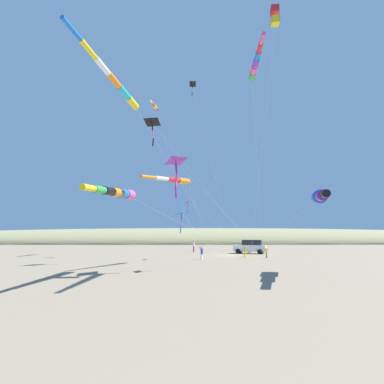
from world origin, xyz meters
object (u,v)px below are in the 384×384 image
at_px(kite_windsock_teal_far_right, 320,196).
at_px(kite_delta_white_trailing, 181,213).
at_px(person_bystander_far, 266,252).
at_px(kite_delta_rainbow_low_near, 188,202).
at_px(kite_windsock_long_streamer_right, 174,180).
at_px(kite_delta_blue_topmost, 176,161).
at_px(kite_windsock_black_fish_shape, 155,106).
at_px(kite_delta_striped_overhead, 192,85).
at_px(kite_windsock_green_low_center, 118,193).
at_px(kite_windsock_magenta_far_left, 117,84).
at_px(kite_box_purple_drifting, 275,16).
at_px(person_child_green_jacket, 202,252).
at_px(person_child_grey_jacket, 245,251).
at_px(person_adult_flyer, 194,245).
at_px(parked_car, 250,247).
at_px(kite_windsock_red_high_left, 255,65).
at_px(kite_delta_long_streamer_left, 152,123).
at_px(cooler_box, 250,251).

xyz_separation_m(kite_windsock_teal_far_right, kite_delta_white_trailing, (2.52, 8.84, -0.86)).
distance_m(person_bystander_far, kite_delta_rainbow_low_near, 10.32).
bearing_deg(kite_windsock_long_streamer_right, kite_delta_rainbow_low_near, -12.06).
xyz_separation_m(kite_delta_rainbow_low_near, kite_delta_blue_topmost, (-10.97, 0.85, 1.61)).
xyz_separation_m(kite_windsock_black_fish_shape, kite_delta_white_trailing, (-17.96, -4.38, -16.56)).
bearing_deg(kite_delta_striped_overhead, kite_windsock_green_low_center, 164.10).
bearing_deg(kite_windsock_magenta_far_left, kite_windsock_black_fish_shape, 2.29).
bearing_deg(kite_box_purple_drifting, kite_windsock_teal_far_right, -113.00).
xyz_separation_m(person_child_green_jacket, kite_windsock_long_streamer_right, (-5.09, 2.62, 6.56)).
distance_m(person_child_grey_jacket, person_bystander_far, 2.37).
height_order(person_adult_flyer, kite_delta_blue_topmost, kite_delta_blue_topmost).
height_order(parked_car, kite_windsock_red_high_left, kite_windsock_red_high_left).
bearing_deg(kite_windsock_magenta_far_left, kite_delta_blue_topmost, -32.08).
bearing_deg(kite_windsock_green_low_center, kite_delta_long_streamer_left, -6.24).
bearing_deg(person_bystander_far, kite_delta_rainbow_low_near, 100.86).
relative_size(kite_windsock_magenta_far_left, kite_windsock_black_fish_shape, 0.81).
bearing_deg(kite_delta_white_trailing, kite_windsock_black_fish_shape, 13.70).
height_order(kite_delta_striped_overhead, kite_delta_white_trailing, kite_delta_striped_overhead).
bearing_deg(kite_windsock_magenta_far_left, kite_box_purple_drifting, -68.82).
xyz_separation_m(person_child_green_jacket, kite_windsock_teal_far_right, (-12.08, -7.00, 4.14)).
relative_size(cooler_box, kite_windsock_black_fish_shape, 0.03).
bearing_deg(kite_delta_blue_topmost, kite_box_purple_drifting, -96.75).
bearing_deg(kite_delta_long_streamer_left, kite_windsock_magenta_far_left, 177.44).
xyz_separation_m(kite_windsock_red_high_left, kite_windsock_teal_far_right, (0.14, -3.86, -8.89)).
relative_size(kite_box_purple_drifting, kite_delta_rainbow_low_near, 1.95).
height_order(cooler_box, kite_box_purple_drifting, kite_box_purple_drifting).
distance_m(cooler_box, kite_delta_long_streamer_left, 24.44).
bearing_deg(kite_delta_striped_overhead, person_child_grey_jacket, -102.21).
height_order(person_adult_flyer, kite_windsock_magenta_far_left, kite_windsock_magenta_far_left).
xyz_separation_m(kite_windsock_magenta_far_left, kite_delta_striped_overhead, (19.58, -4.38, 10.88)).
xyz_separation_m(kite_box_purple_drifting, kite_windsock_teal_far_right, (-0.86, -2.03, -13.44)).
distance_m(parked_car, kite_windsock_magenta_far_left, 29.74).
bearing_deg(kite_delta_blue_topmost, kite_delta_striped_overhead, -5.27).
bearing_deg(kite_windsock_teal_far_right, person_child_green_jacket, 30.07).
height_order(cooler_box, kite_delta_striped_overhead, kite_delta_striped_overhead).
distance_m(kite_windsock_red_high_left, kite_windsock_teal_far_right, 9.69).
bearing_deg(person_bystander_far, kite_windsock_green_low_center, 138.61).
relative_size(cooler_box, kite_delta_striped_overhead, 0.03).
xyz_separation_m(kite_windsock_black_fish_shape, kite_windsock_green_low_center, (-20.80, -0.54, -15.53)).
bearing_deg(kite_windsock_red_high_left, kite_box_purple_drifting, -61.11).
bearing_deg(kite_windsock_green_low_center, kite_delta_rainbow_low_near, -18.20).
xyz_separation_m(parked_car, kite_windsock_long_streamer_right, (-15.12, 9.76, 6.34)).
bearing_deg(cooler_box, kite_windsock_black_fish_shape, 106.91).
height_order(kite_windsock_magenta_far_left, kite_delta_white_trailing, kite_windsock_magenta_far_left).
bearing_deg(kite_windsock_long_streamer_right, kite_windsock_magenta_far_left, 165.24).
distance_m(cooler_box, kite_windsock_green_low_center, 28.67).
height_order(cooler_box, kite_windsock_red_high_left, kite_windsock_red_high_left).
height_order(parked_car, person_child_grey_jacket, parked_car).
distance_m(kite_delta_long_streamer_left, kite_windsock_black_fish_shape, 14.86).
bearing_deg(kite_windsock_black_fish_shape, kite_delta_striped_overhead, -126.93).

